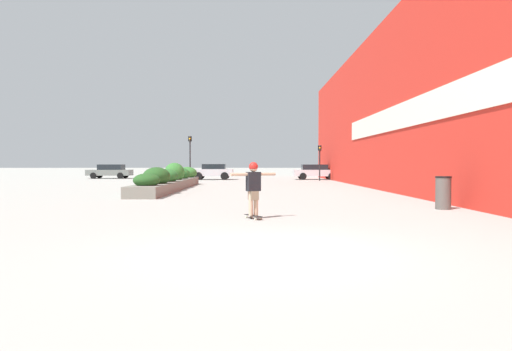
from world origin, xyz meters
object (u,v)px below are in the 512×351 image
(skateboard, at_px, (253,216))
(car_center_left, at_px, (316,172))
(car_leftmost, at_px, (213,171))
(traffic_light_left, at_px, (190,151))
(car_rightmost, at_px, (413,170))
(skateboarder, at_px, (253,183))
(traffic_light_right, at_px, (320,156))
(car_center_right, at_px, (110,171))
(trash_bin, at_px, (443,193))

(skateboard, xyz_separation_m, car_center_left, (5.78, 30.14, 0.67))
(car_leftmost, distance_m, car_center_left, 9.55)
(skateboard, height_order, traffic_light_left, traffic_light_left)
(car_rightmost, height_order, traffic_light_left, traffic_light_left)
(skateboarder, relative_size, car_rightmost, 0.38)
(traffic_light_right, bearing_deg, car_center_right, 162.70)
(traffic_light_left, relative_size, traffic_light_right, 1.24)
(traffic_light_left, distance_m, traffic_light_right, 11.10)
(trash_bin, distance_m, traffic_light_left, 26.56)
(skateboard, xyz_separation_m, traffic_light_right, (5.70, 26.99, 2.04))
(skateboard, xyz_separation_m, car_leftmost, (-3.77, 29.96, 0.71))
(car_leftmost, height_order, traffic_light_left, traffic_light_left)
(skateboard, relative_size, traffic_light_left, 0.20)
(car_leftmost, relative_size, traffic_light_left, 1.00)
(skateboard, height_order, skateboarder, skateboarder)
(traffic_light_left, xyz_separation_m, traffic_light_right, (11.07, 0.62, -0.45))
(car_center_left, distance_m, traffic_light_left, 11.92)
(car_center_left, height_order, car_center_right, car_center_left)
(car_center_left, distance_m, traffic_light_right, 3.44)
(car_rightmost, height_order, traffic_light_right, traffic_light_right)
(car_leftmost, bearing_deg, car_center_right, 72.81)
(car_center_left, bearing_deg, car_leftmost, -88.92)
(car_leftmost, distance_m, car_rightmost, 19.29)
(skateboard, height_order, car_center_left, car_center_left)
(skateboarder, height_order, traffic_light_right, traffic_light_right)
(car_center_left, height_order, traffic_light_right, traffic_light_right)
(car_leftmost, bearing_deg, car_rightmost, -84.36)
(traffic_light_left, bearing_deg, car_leftmost, 65.97)
(skateboard, distance_m, trash_bin, 6.68)
(trash_bin, xyz_separation_m, traffic_light_right, (-0.47, 24.46, 1.57))
(skateboard, bearing_deg, traffic_light_left, 73.68)
(skateboard, height_order, car_rightmost, car_rightmost)
(car_center_left, relative_size, traffic_light_right, 1.38)
(car_center_right, xyz_separation_m, traffic_light_right, (19.98, -6.22, 1.38))
(car_center_left, relative_size, car_rightmost, 1.11)
(trash_bin, relative_size, car_leftmost, 0.28)
(skateboarder, xyz_separation_m, traffic_light_left, (-5.37, 26.37, 1.60))
(skateboard, relative_size, trash_bin, 0.70)
(car_center_left, bearing_deg, car_center_right, -98.70)
(car_center_right, distance_m, traffic_light_left, 11.38)
(car_center_right, bearing_deg, car_center_left, -98.70)
(traffic_light_right, bearing_deg, trash_bin, -88.91)
(skateboard, distance_m, car_center_left, 30.70)
(car_leftmost, bearing_deg, car_center_left, -88.92)
(car_leftmost, relative_size, car_rightmost, 1.00)
(car_center_right, height_order, traffic_light_left, traffic_light_left)
(car_center_left, relative_size, car_center_right, 0.99)
(trash_bin, distance_m, car_rightmost, 30.76)
(car_center_right, height_order, traffic_light_right, traffic_light_right)
(trash_bin, xyz_separation_m, car_center_left, (-0.38, 27.61, 0.20))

